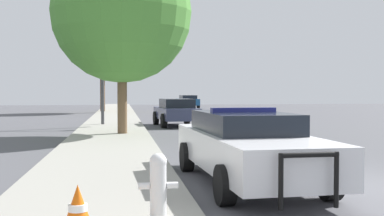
{
  "coord_description": "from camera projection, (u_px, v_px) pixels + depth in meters",
  "views": [
    {
      "loc": [
        -4.71,
        -8.26,
        1.78
      ],
      "look_at": [
        -1.56,
        12.86,
        1.04
      ],
      "focal_mm": 45.0,
      "sensor_mm": 36.0,
      "label": 1
    }
  ],
  "objects": [
    {
      "name": "car_background_distant",
      "position": [
        188.0,
        101.0,
        50.12
      ],
      "size": [
        2.06,
        4.75,
        1.37
      ],
      "rotation": [
        0.0,
        0.0,
        0.03
      ],
      "color": "navy",
      "rests_on": "ground_plane"
    },
    {
      "name": "traffic_cone",
      "position": [
        78.0,
        210.0,
        5.5
      ],
      "size": [
        0.4,
        0.4,
        0.59
      ],
      "color": "orange",
      "rests_on": "sidewalk_left"
    },
    {
      "name": "police_car",
      "position": [
        247.0,
        145.0,
        9.3
      ],
      "size": [
        2.18,
        5.5,
        1.46
      ],
      "rotation": [
        0.0,
        0.0,
        3.19
      ],
      "color": "white",
      "rests_on": "ground_plane"
    },
    {
      "name": "sidewalk_left",
      "position": [
        98.0,
        192.0,
        8.17
      ],
      "size": [
        3.0,
        110.0,
        0.13
      ],
      "color": "#99968C",
      "rests_on": "ground_plane"
    },
    {
      "name": "car_background_midblock",
      "position": [
        176.0,
        111.0,
        24.51
      ],
      "size": [
        2.18,
        4.14,
        1.4
      ],
      "rotation": [
        0.0,
        0.0,
        0.08
      ],
      "color": "#333856",
      "rests_on": "ground_plane"
    },
    {
      "name": "traffic_light",
      "position": [
        131.0,
        59.0,
        24.19
      ],
      "size": [
        3.44,
        0.35,
        4.61
      ],
      "color": "#424247",
      "rests_on": "sidewalk_left"
    },
    {
      "name": "ground_plane",
      "position": [
        377.0,
        187.0,
        8.92
      ],
      "size": [
        110.0,
        110.0,
        0.0
      ],
      "primitive_type": "plane",
      "color": "#4F4F54"
    },
    {
      "name": "fire_hydrant",
      "position": [
        158.0,
        183.0,
        6.26
      ],
      "size": [
        0.52,
        0.23,
        0.85
      ],
      "color": "white",
      "rests_on": "sidewalk_left"
    },
    {
      "name": "tree_sidewalk_far",
      "position": [
        102.0,
        49.0,
        39.72
      ],
      "size": [
        4.73,
        4.73,
        7.49
      ],
      "color": "brown",
      "rests_on": "sidewalk_left"
    },
    {
      "name": "tree_sidewalk_near",
      "position": [
        122.0,
        13.0,
        18.73
      ],
      "size": [
        5.47,
        5.47,
        7.45
      ],
      "color": "brown",
      "rests_on": "sidewalk_left"
    }
  ]
}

